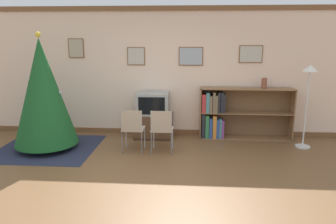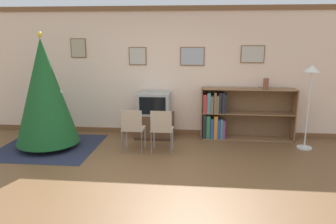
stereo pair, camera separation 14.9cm
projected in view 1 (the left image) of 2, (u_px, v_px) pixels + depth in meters
The scene contains 11 objects.
ground_plane at pixel (146, 186), 4.73m from camera, with size 24.00×24.00×0.00m, color brown.
wall_back at pixel (162, 72), 6.96m from camera, with size 8.47×0.11×2.70m.
area_rug at pixel (48, 148), 6.29m from camera, with size 1.84×1.73×0.01m.
christmas_tree at pixel (43, 92), 6.04m from camera, with size 1.17×1.17×2.17m.
tv_console at pixel (153, 126), 6.91m from camera, with size 0.80×0.52×0.51m.
television at pixel (153, 103), 6.79m from camera, with size 0.65×0.51×0.45m.
folding_chair_left at pixel (133, 128), 5.96m from camera, with size 0.40×0.40×0.82m.
folding_chair_right at pixel (162, 128), 5.92m from camera, with size 0.40×0.40×0.82m.
bookshelf at pixel (228, 114), 6.82m from camera, with size 1.90×0.36×1.06m.
vase at pixel (264, 83), 6.60m from camera, with size 0.11×0.11×0.22m.
standing_lamp at pixel (309, 85), 6.08m from camera, with size 0.28×0.28×1.59m.
Camera 1 is at (0.63, -4.32, 2.13)m, focal length 35.00 mm.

